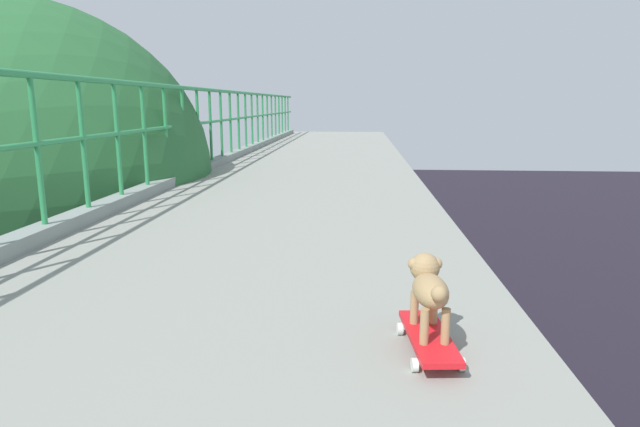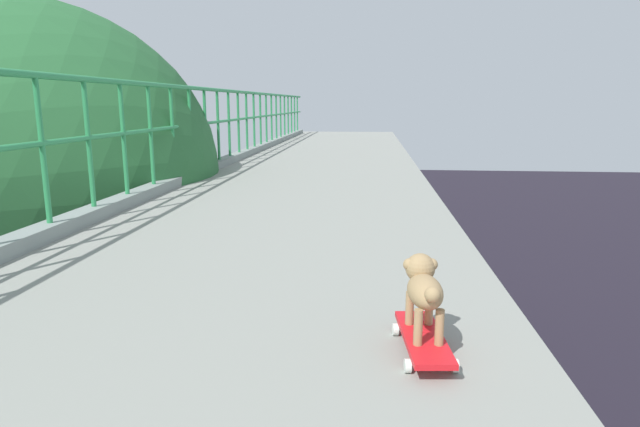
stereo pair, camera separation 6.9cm
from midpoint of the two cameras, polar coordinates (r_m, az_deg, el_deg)
name	(u,v)px [view 1 (the left image)]	position (r m, az deg, el deg)	size (l,w,h in m)	color
city_bus	(113,238)	(24.39, -21.12, -2.42)	(2.63, 10.74, 3.10)	#AE191F
roadside_tree_mid	(17,180)	(9.02, -29.65, 3.10)	(5.59, 5.59, 8.83)	#563120
toy_skateboard	(429,338)	(2.37, 10.60, -12.80)	(0.25, 0.54, 0.08)	red
small_dog	(429,286)	(2.33, 10.61, -7.53)	(0.17, 0.38, 0.32)	#A38358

